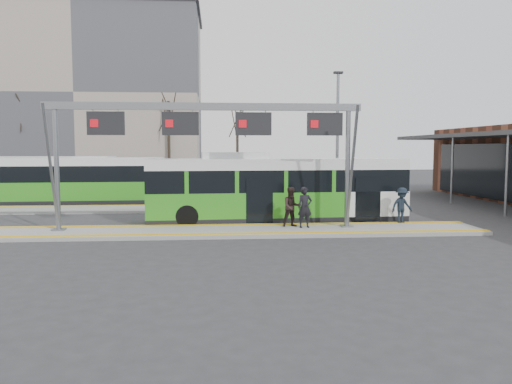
# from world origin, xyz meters

# --- Properties ---
(ground) EXTENTS (120.00, 120.00, 0.00)m
(ground) POSITION_xyz_m (0.00, 0.00, 0.00)
(ground) COLOR #2D2D30
(ground) RESTS_ON ground
(platform_main) EXTENTS (22.00, 3.00, 0.15)m
(platform_main) POSITION_xyz_m (0.00, 0.00, 0.07)
(platform_main) COLOR gray
(platform_main) RESTS_ON ground
(platform_second) EXTENTS (20.00, 3.00, 0.15)m
(platform_second) POSITION_xyz_m (-4.00, 8.00, 0.07)
(platform_second) COLOR gray
(platform_second) RESTS_ON ground
(tactile_main) EXTENTS (22.00, 2.65, 0.02)m
(tactile_main) POSITION_xyz_m (0.00, 0.00, 0.16)
(tactile_main) COLOR gold
(tactile_main) RESTS_ON platform_main
(tactile_second) EXTENTS (20.00, 0.35, 0.02)m
(tactile_second) POSITION_xyz_m (-4.00, 9.15, 0.16)
(tactile_second) COLOR gold
(tactile_second) RESTS_ON platform_second
(gantry) EXTENTS (13.00, 1.68, 5.20)m
(gantry) POSITION_xyz_m (-0.35, 0.25, 4.30)
(gantry) COLOR slate
(gantry) RESTS_ON platform_main
(apartment_block) EXTENTS (24.50, 12.50, 18.40)m
(apartment_block) POSITION_xyz_m (-14.00, 36.00, 9.21)
(apartment_block) COLOR #A19486
(apartment_block) RESTS_ON ground
(hero_bus) EXTENTS (12.17, 3.20, 3.31)m
(hero_bus) POSITION_xyz_m (2.76, 2.88, 1.52)
(hero_bus) COLOR black
(hero_bus) RESTS_ON ground
(bg_bus_green) EXTENTS (11.77, 3.01, 2.92)m
(bg_bus_green) POSITION_xyz_m (-9.28, 11.25, 1.44)
(bg_bus_green) COLOR black
(bg_bus_green) RESTS_ON ground
(bg_bus_blue) EXTENTS (11.43, 3.11, 2.95)m
(bg_bus_blue) POSITION_xyz_m (-12.74, 13.96, 1.46)
(bg_bus_blue) COLOR black
(bg_bus_blue) RESTS_ON ground
(passenger_a) EXTENTS (0.69, 0.51, 1.72)m
(passenger_a) POSITION_xyz_m (3.67, 0.19, 1.01)
(passenger_a) COLOR black
(passenger_a) RESTS_ON platform_main
(passenger_b) EXTENTS (0.91, 0.76, 1.70)m
(passenger_b) POSITION_xyz_m (3.16, 0.49, 1.00)
(passenger_b) COLOR black
(passenger_b) RESTS_ON platform_main
(passenger_c) EXTENTS (1.16, 0.86, 1.60)m
(passenger_c) POSITION_xyz_m (8.20, 1.10, 0.95)
(passenger_c) COLOR black
(passenger_c) RESTS_ON platform_main
(tree_left) EXTENTS (1.40, 1.40, 9.21)m
(tree_left) POSITION_xyz_m (-4.78, 29.58, 6.98)
(tree_left) COLOR #382B21
(tree_left) RESTS_ON ground
(tree_mid) EXTENTS (1.40, 1.40, 8.30)m
(tree_mid) POSITION_xyz_m (2.10, 32.30, 6.29)
(tree_mid) COLOR #382B21
(tree_mid) RESTS_ON ground
(tree_far) EXTENTS (1.40, 1.40, 9.09)m
(tree_far) POSITION_xyz_m (-18.86, 30.63, 6.89)
(tree_far) COLOR #382B21
(tree_far) RESTS_ON ground
(lamp_east) EXTENTS (0.50, 0.25, 7.69)m
(lamp_east) POSITION_xyz_m (6.64, 6.90, 4.09)
(lamp_east) COLOR slate
(lamp_east) RESTS_ON ground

